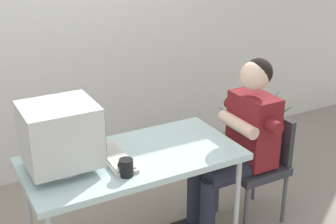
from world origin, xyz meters
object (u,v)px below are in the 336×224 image
(potted_plant, at_px, (254,135))
(keyboard, at_px, (115,157))
(crt_monitor, at_px, (61,135))
(person_seated, at_px, (240,139))
(office_chair, at_px, (259,159))
(desk_mug, at_px, (126,167))
(desk, at_px, (133,163))

(potted_plant, bearing_deg, keyboard, -161.08)
(crt_monitor, distance_m, person_seated, 1.28)
(crt_monitor, relative_size, keyboard, 0.94)
(office_chair, distance_m, desk_mug, 1.20)
(desk, distance_m, desk_mug, 0.27)
(potted_plant, bearing_deg, desk, -159.46)
(desk, bearing_deg, person_seated, -2.87)
(keyboard, bearing_deg, office_chair, -2.35)
(person_seated, xyz_separation_m, desk_mug, (-0.95, -0.17, 0.11))
(office_chair, bearing_deg, desk_mug, -171.72)
(desk, distance_m, potted_plant, 1.56)
(crt_monitor, bearing_deg, desk_mug, -39.90)
(keyboard, bearing_deg, person_seated, -2.83)
(crt_monitor, xyz_separation_m, keyboard, (0.32, -0.04, -0.21))
(office_chair, bearing_deg, crt_monitor, 176.73)
(crt_monitor, height_order, person_seated, person_seated)
(desk, xyz_separation_m, keyboard, (-0.12, 0.01, 0.07))
(crt_monitor, relative_size, person_seated, 0.34)
(keyboard, distance_m, person_seated, 0.94)
(person_seated, height_order, desk_mug, person_seated)
(desk, distance_m, office_chair, 1.03)
(crt_monitor, bearing_deg, office_chair, -3.27)
(person_seated, height_order, potted_plant, person_seated)
(crt_monitor, relative_size, potted_plant, 0.57)
(keyboard, bearing_deg, potted_plant, 18.92)
(desk, relative_size, desk_mug, 13.08)
(crt_monitor, xyz_separation_m, potted_plant, (1.86, 0.49, -0.62))
(person_seated, xyz_separation_m, potted_plant, (0.61, 0.58, -0.34))
(desk, relative_size, crt_monitor, 3.21)
(desk_mug, bearing_deg, keyboard, 85.19)
(crt_monitor, distance_m, office_chair, 1.52)
(keyboard, distance_m, potted_plant, 1.68)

